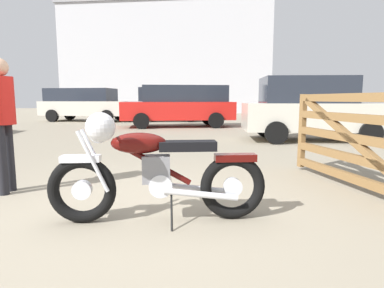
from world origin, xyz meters
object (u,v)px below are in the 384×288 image
silver_sedan_mid (166,104)px  red_hatchback_near (311,108)px  vintage_motorcycle (153,171)px  pale_sedan_back (85,104)px  timber_gate (368,138)px  bystander (2,112)px  dark_sedan_left (180,105)px

silver_sedan_mid → red_hatchback_near: bearing=-63.5°
vintage_motorcycle → pale_sedan_back: 15.65m
timber_gate → bystander: size_ratio=1.50×
vintage_motorcycle → bystander: bystander is taller
bystander → dark_sedan_left: bearing=-102.4°
timber_gate → bystander: 4.47m
bystander → pale_sedan_back: size_ratio=0.34×
pale_sedan_back → dark_sedan_left: bearing=-26.1°
dark_sedan_left → pale_sedan_back: bearing=-41.9°
dark_sedan_left → pale_sedan_back: 6.41m
vintage_motorcycle → red_hatchback_near: red_hatchback_near is taller
vintage_motorcycle → bystander: size_ratio=1.25×
dark_sedan_left → red_hatchback_near: 6.12m
silver_sedan_mid → timber_gate: bearing=-78.6°
dark_sedan_left → silver_sedan_mid: bearing=-82.8°
dark_sedan_left → red_hatchback_near: red_hatchback_near is taller
pale_sedan_back → red_hatchback_near: (9.33, -8.19, -0.02)m
timber_gate → pale_sedan_back: bearing=17.4°
timber_gate → bystander: bearing=76.6°
timber_gate → silver_sedan_mid: silver_sedan_mid is taller
silver_sedan_mid → vintage_motorcycle: bearing=-89.1°
silver_sedan_mid → bystander: bearing=-96.9°
dark_sedan_left → silver_sedan_mid: silver_sedan_mid is taller
bystander → vintage_motorcycle: bearing=151.0°
red_hatchback_near → timber_gate: bearing=-99.9°
vintage_motorcycle → dark_sedan_left: (-0.43, 10.99, 0.45)m
dark_sedan_left → pale_sedan_back: same height
vintage_motorcycle → timber_gate: (2.48, 0.98, 0.21)m
pale_sedan_back → timber_gate: bearing=-51.2°
silver_sedan_mid → pale_sedan_back: bearing=176.1°
pale_sedan_back → bystander: bearing=-66.9°
bystander → dark_sedan_left: (1.55, 10.06, -0.08)m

